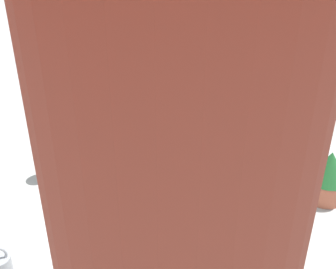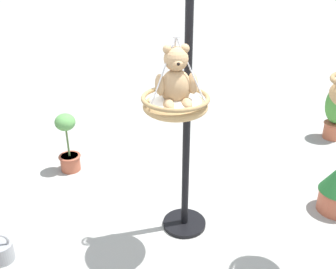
{
  "view_description": "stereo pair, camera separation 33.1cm",
  "coord_description": "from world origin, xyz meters",
  "px_view_note": "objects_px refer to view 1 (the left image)",
  "views": [
    {
      "loc": [
        0.75,
        2.93,
        2.63
      ],
      "look_at": [
        -0.03,
        0.07,
        1.13
      ],
      "focal_mm": 41.02,
      "sensor_mm": 36.0,
      "label": 1
    },
    {
      "loc": [
        0.43,
        3.0,
        2.63
      ],
      "look_at": [
        -0.03,
        0.07,
        1.13
      ],
      "focal_mm": 41.02,
      "sensor_mm": 36.0,
      "label": 2
    }
  ],
  "objects_px": {
    "potted_plant_bushy_green": "(54,150)",
    "potted_plant_small_succulent": "(314,103)",
    "teddy_bear": "(178,80)",
    "hanging_basket_with_teddy": "(177,104)",
    "display_pole_central": "(184,155)",
    "potted_plant_tall_leafy": "(328,176)"
  },
  "relations": [
    {
      "from": "teddy_bear",
      "to": "potted_plant_bushy_green",
      "type": "height_order",
      "value": "teddy_bear"
    },
    {
      "from": "teddy_bear",
      "to": "potted_plant_small_succulent",
      "type": "relative_size",
      "value": 0.57
    },
    {
      "from": "hanging_basket_with_teddy",
      "to": "potted_plant_tall_leafy",
      "type": "xyz_separation_m",
      "value": [
        -1.82,
        -0.24,
        -1.14
      ]
    },
    {
      "from": "potted_plant_tall_leafy",
      "to": "potted_plant_bushy_green",
      "type": "bearing_deg",
      "value": -24.09
    },
    {
      "from": "potted_plant_bushy_green",
      "to": "potted_plant_small_succulent",
      "type": "distance_m",
      "value": 3.81
    },
    {
      "from": "display_pole_central",
      "to": "teddy_bear",
      "type": "xyz_separation_m",
      "value": [
        0.15,
        0.27,
        0.85
      ]
    },
    {
      "from": "teddy_bear",
      "to": "potted_plant_bushy_green",
      "type": "bearing_deg",
      "value": -55.19
    },
    {
      "from": "hanging_basket_with_teddy",
      "to": "potted_plant_bushy_green",
      "type": "distance_m",
      "value": 2.17
    },
    {
      "from": "display_pole_central",
      "to": "teddy_bear",
      "type": "relative_size",
      "value": 5.3
    },
    {
      "from": "potted_plant_bushy_green",
      "to": "potted_plant_small_succulent",
      "type": "bearing_deg",
      "value": -175.22
    },
    {
      "from": "hanging_basket_with_teddy",
      "to": "potted_plant_small_succulent",
      "type": "distance_m",
      "value": 3.43
    },
    {
      "from": "potted_plant_tall_leafy",
      "to": "teddy_bear",
      "type": "bearing_deg",
      "value": 8.1
    },
    {
      "from": "teddy_bear",
      "to": "potted_plant_bushy_green",
      "type": "relative_size",
      "value": 0.63
    },
    {
      "from": "teddy_bear",
      "to": "potted_plant_tall_leafy",
      "type": "relative_size",
      "value": 0.8
    },
    {
      "from": "potted_plant_small_succulent",
      "to": "potted_plant_tall_leafy",
      "type": "bearing_deg",
      "value": 61.19
    },
    {
      "from": "potted_plant_bushy_green",
      "to": "potted_plant_small_succulent",
      "type": "height_order",
      "value": "potted_plant_small_succulent"
    },
    {
      "from": "teddy_bear",
      "to": "hanging_basket_with_teddy",
      "type": "bearing_deg",
      "value": -90.0
    },
    {
      "from": "display_pole_central",
      "to": "potted_plant_tall_leafy",
      "type": "xyz_separation_m",
      "value": [
        -1.67,
        0.01,
        -0.51
      ]
    },
    {
      "from": "potted_plant_tall_leafy",
      "to": "potted_plant_bushy_green",
      "type": "distance_m",
      "value": 3.19
    },
    {
      "from": "hanging_basket_with_teddy",
      "to": "potted_plant_bushy_green",
      "type": "relative_size",
      "value": 0.83
    },
    {
      "from": "display_pole_central",
      "to": "potted_plant_bushy_green",
      "type": "xyz_separation_m",
      "value": [
        1.23,
        -1.29,
        -0.45
      ]
    },
    {
      "from": "hanging_basket_with_teddy",
      "to": "potted_plant_small_succulent",
      "type": "bearing_deg",
      "value": -145.66
    }
  ]
}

